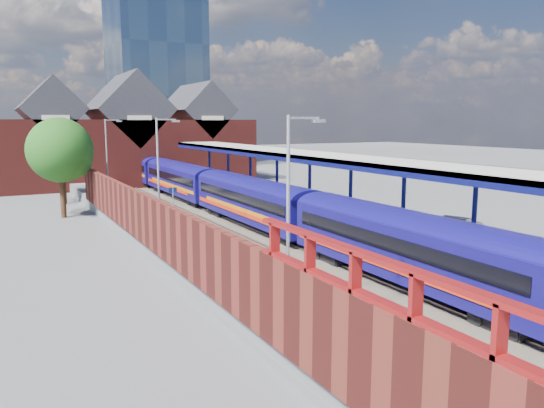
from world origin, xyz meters
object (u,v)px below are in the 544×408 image
at_px(platform_sign, 173,199).
at_px(parked_car_dark, 517,245).
at_px(parked_car_blue, 324,202).
at_px(lamp_post_b, 292,203).
at_px(lamp_post_c, 160,168).
at_px(parked_car_silver, 458,228).
at_px(lamp_post_d, 108,154).
at_px(train, 213,187).

relative_size(platform_sign, parked_car_dark, 0.62).
bearing_deg(parked_car_blue, parked_car_dark, -159.59).
distance_m(lamp_post_b, lamp_post_c, 16.00).
relative_size(platform_sign, parked_car_silver, 0.60).
xyz_separation_m(lamp_post_b, parked_car_dark, (14.20, 1.65, -3.41)).
bearing_deg(platform_sign, lamp_post_d, 95.56).
relative_size(lamp_post_c, parked_car_dark, 1.74).
xyz_separation_m(lamp_post_b, lamp_post_c, (0.00, 16.00, 0.00)).
xyz_separation_m(platform_sign, parked_car_silver, (13.16, -12.14, -1.00)).
bearing_deg(lamp_post_b, lamp_post_d, 90.00).
distance_m(train, platform_sign, 11.40).
distance_m(train, parked_car_silver, 22.51).
xyz_separation_m(lamp_post_c, parked_car_dark, (14.20, -14.35, -3.41)).
relative_size(parked_car_silver, parked_car_dark, 1.04).
distance_m(lamp_post_c, parked_car_dark, 20.47).
bearing_deg(train, lamp_post_d, 149.40).
relative_size(lamp_post_b, platform_sign, 2.80).
height_order(lamp_post_b, parked_car_silver, lamp_post_b).
xyz_separation_m(parked_car_silver, parked_car_dark, (-0.33, -4.21, -0.11)).
distance_m(lamp_post_d, parked_car_silver, 30.09).
bearing_deg(train, lamp_post_c, -124.68).
xyz_separation_m(lamp_post_b, lamp_post_d, (0.00, 32.00, 0.00)).
bearing_deg(lamp_post_d, platform_sign, -84.44).
distance_m(lamp_post_c, parked_car_blue, 14.56).
xyz_separation_m(lamp_post_c, parked_car_silver, (14.52, -10.14, -3.30)).
relative_size(train, lamp_post_d, 9.42).
distance_m(lamp_post_b, parked_car_dark, 14.69).
bearing_deg(platform_sign, parked_car_silver, -42.70).
xyz_separation_m(train, lamp_post_c, (-7.86, -11.35, 2.87)).
height_order(train, parked_car_blue, train).
height_order(train, lamp_post_d, lamp_post_d).
distance_m(lamp_post_d, parked_car_blue, 19.42).
xyz_separation_m(lamp_post_b, parked_car_silver, (14.52, 5.86, -3.30)).
distance_m(lamp_post_b, platform_sign, 18.20).
distance_m(lamp_post_b, parked_car_blue, 23.64).
height_order(lamp_post_b, parked_car_blue, lamp_post_b).
bearing_deg(platform_sign, lamp_post_c, -124.26).
distance_m(parked_car_dark, parked_car_blue, 17.20).
distance_m(lamp_post_c, platform_sign, 3.34).
xyz_separation_m(parked_car_dark, parked_car_blue, (-0.33, 17.19, -0.04)).
bearing_deg(train, parked_car_blue, -54.80).
bearing_deg(lamp_post_c, parked_car_silver, -34.93).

